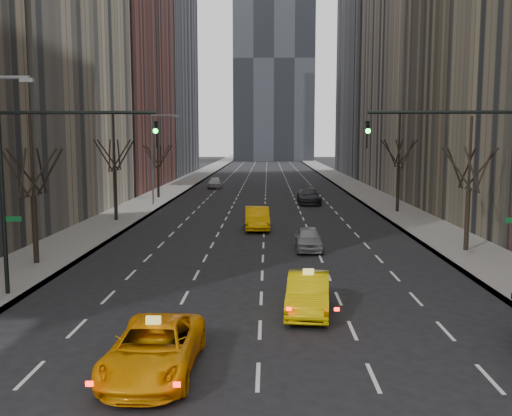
{
  "coord_description": "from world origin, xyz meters",
  "views": [
    {
      "loc": [
        0.26,
        -11.4,
        6.7
      ],
      "look_at": [
        -0.28,
        14.76,
        3.5
      ],
      "focal_mm": 40.0,
      "sensor_mm": 36.0,
      "label": 1
    }
  ],
  "objects": [
    {
      "name": "sidewalk_left",
      "position": [
        -12.25,
        70.0,
        0.07
      ],
      "size": [
        4.5,
        320.0,
        0.15
      ],
      "primitive_type": "cube",
      "color": "slate",
      "rests_on": "ground"
    },
    {
      "name": "sidewalk_right",
      "position": [
        12.25,
        70.0,
        0.07
      ],
      "size": [
        4.5,
        320.0,
        0.15
      ],
      "primitive_type": "cube",
      "color": "slate",
      "rests_on": "ground"
    },
    {
      "name": "bld_left_far",
      "position": [
        -21.5,
        66.0,
        22.0
      ],
      "size": [
        14.0,
        28.0,
        44.0
      ],
      "primitive_type": "cube",
      "color": "brown",
      "rests_on": "ground"
    },
    {
      "name": "bld_left_deep",
      "position": [
        -21.5,
        96.0,
        30.0
      ],
      "size": [
        14.0,
        30.0,
        60.0
      ],
      "primitive_type": "cube",
      "color": "slate",
      "rests_on": "ground"
    },
    {
      "name": "bld_right_deep",
      "position": [
        21.5,
        95.0,
        29.0
      ],
      "size": [
        14.0,
        30.0,
        58.0
      ],
      "primitive_type": "cube",
      "color": "slate",
      "rests_on": "ground"
    },
    {
      "name": "tree_lw_b",
      "position": [
        -12.0,
        18.0,
        3.72
      ],
      "size": [
        3.36,
        3.5,
        7.82
      ],
      "color": "black",
      "rests_on": "ground"
    },
    {
      "name": "tree_lw_c",
      "position": [
        -12.0,
        34.0,
        4.04
      ],
      "size": [
        3.36,
        3.5,
        8.74
      ],
      "color": "black",
      "rests_on": "ground"
    },
    {
      "name": "tree_lw_d",
      "position": [
        -12.0,
        52.0,
        3.56
      ],
      "size": [
        3.36,
        3.5,
        7.36
      ],
      "color": "black",
      "rests_on": "ground"
    },
    {
      "name": "tree_rw_b",
      "position": [
        12.0,
        22.0,
        3.72
      ],
      "size": [
        3.36,
        3.5,
        7.82
      ],
      "color": "black",
      "rests_on": "ground"
    },
    {
      "name": "tree_rw_c",
      "position": [
        12.0,
        40.0,
        4.04
      ],
      "size": [
        3.36,
        3.5,
        8.74
      ],
      "color": "black",
      "rests_on": "ground"
    },
    {
      "name": "traffic_mast_left",
      "position": [
        -9.11,
        12.0,
        5.49
      ],
      "size": [
        6.69,
        0.39,
        8.0
      ],
      "color": "black",
      "rests_on": "ground"
    },
    {
      "name": "traffic_mast_right",
      "position": [
        9.11,
        12.0,
        5.49
      ],
      "size": [
        6.69,
        0.39,
        8.0
      ],
      "color": "black",
      "rests_on": "ground"
    },
    {
      "name": "streetlight_far",
      "position": [
        -10.84,
        45.0,
        5.62
      ],
      "size": [
        2.83,
        0.22,
        9.0
      ],
      "color": "slate",
      "rests_on": "ground"
    },
    {
      "name": "taxi_suv",
      "position": [
        -2.99,
        4.23,
        0.73
      ],
      "size": [
        2.51,
        5.27,
        1.45
      ],
      "primitive_type": "imported",
      "rotation": [
        0.0,
        0.0,
        -0.02
      ],
      "color": "#FFA005",
      "rests_on": "ground"
    },
    {
      "name": "taxi_sedan",
      "position": [
        1.84,
        10.07,
        0.75
      ],
      "size": [
        2.02,
        4.68,
        1.5
      ],
      "primitive_type": "imported",
      "rotation": [
        0.0,
        0.0,
        -0.1
      ],
      "color": "#D7B404",
      "rests_on": "ground"
    },
    {
      "name": "silver_sedan_ahead",
      "position": [
        2.74,
        22.57,
        0.69
      ],
      "size": [
        1.68,
        4.06,
        1.38
      ],
      "primitive_type": "imported",
      "rotation": [
        0.0,
        0.0,
        -0.01
      ],
      "color": "gray",
      "rests_on": "ground"
    },
    {
      "name": "far_taxi",
      "position": [
        -0.52,
        30.41,
        0.83
      ],
      "size": [
        1.97,
        5.09,
        1.65
      ],
      "primitive_type": "imported",
      "rotation": [
        0.0,
        0.0,
        0.04
      ],
      "color": "#F5A705",
      "rests_on": "ground"
    },
    {
      "name": "far_suv_grey",
      "position": [
        4.52,
        47.21,
        0.81
      ],
      "size": [
        2.35,
        5.61,
        1.62
      ],
      "primitive_type": "imported",
      "rotation": [
        0.0,
        0.0,
        0.01
      ],
      "color": "#29292D",
      "rests_on": "ground"
    },
    {
      "name": "far_car_white",
      "position": [
        -6.9,
        65.65,
        0.76
      ],
      "size": [
        1.8,
        4.46,
        1.52
      ],
      "primitive_type": "imported",
      "rotation": [
        0.0,
        0.0,
        0.0
      ],
      "color": "silver",
      "rests_on": "ground"
    }
  ]
}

